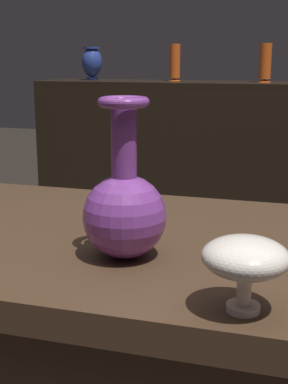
{
  "coord_description": "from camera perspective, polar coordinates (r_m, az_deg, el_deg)",
  "views": [
    {
      "loc": [
        0.24,
        -0.93,
        1.13
      ],
      "look_at": [
        -0.02,
        -0.05,
        0.9
      ],
      "focal_mm": 51.23,
      "sensor_mm": 36.0,
      "label": 1
    }
  ],
  "objects": [
    {
      "name": "shelf_vase_far_left",
      "position": [
        3.45,
        -5.44,
        13.33
      ],
      "size": [
        0.12,
        0.12,
        0.2
      ],
      "color": "#2D429E",
      "rests_on": "back_display_shelf"
    },
    {
      "name": "shelf_vase_left",
      "position": [
        3.29,
        3.23,
        13.29
      ],
      "size": [
        0.07,
        0.07,
        0.21
      ],
      "color": "#E55B1E",
      "rests_on": "back_display_shelf"
    },
    {
      "name": "vase_tall_behind",
      "position": [
        0.72,
        10.52,
        -6.9
      ],
      "size": [
        0.11,
        0.11,
        0.1
      ],
      "color": "silver",
      "rests_on": "display_plinth"
    },
    {
      "name": "back_display_shelf",
      "position": [
        3.2,
        11.88,
        2.21
      ],
      "size": [
        2.6,
        0.4,
        0.99
      ],
      "color": "black",
      "rests_on": "ground_plane"
    },
    {
      "name": "shelf_vase_center",
      "position": [
        3.19,
        12.5,
        12.96
      ],
      "size": [
        0.08,
        0.08,
        0.21
      ],
      "color": "#E55B1E",
      "rests_on": "back_display_shelf"
    },
    {
      "name": "vase_centerpiece",
      "position": [
        0.9,
        -2.04,
        -1.6
      ],
      "size": [
        0.14,
        0.14,
        0.27
      ],
      "color": "#7A388E",
      "rests_on": "display_plinth"
    }
  ]
}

